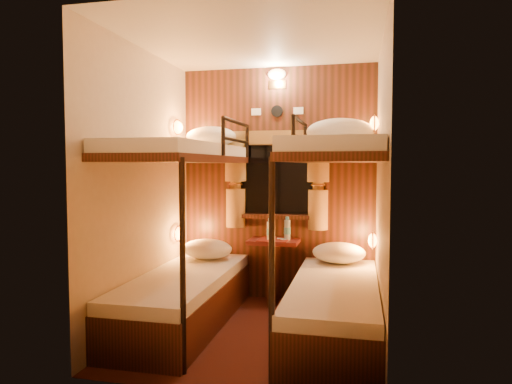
% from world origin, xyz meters
% --- Properties ---
extents(floor, '(2.10, 2.10, 0.00)m').
position_xyz_m(floor, '(0.00, 0.00, 0.00)').
color(floor, '#39170F').
rests_on(floor, ground).
extents(ceiling, '(2.10, 2.10, 0.00)m').
position_xyz_m(ceiling, '(0.00, 0.00, 2.40)').
color(ceiling, silver).
rests_on(ceiling, wall_back).
extents(wall_back, '(2.40, 0.00, 2.40)m').
position_xyz_m(wall_back, '(0.00, 1.05, 1.20)').
color(wall_back, '#C6B293').
rests_on(wall_back, floor).
extents(wall_front, '(2.40, 0.00, 2.40)m').
position_xyz_m(wall_front, '(0.00, -1.05, 1.20)').
color(wall_front, '#C6B293').
rests_on(wall_front, floor).
extents(wall_left, '(0.00, 2.40, 2.40)m').
position_xyz_m(wall_left, '(-1.00, 0.00, 1.20)').
color(wall_left, '#C6B293').
rests_on(wall_left, floor).
extents(wall_right, '(0.00, 2.40, 2.40)m').
position_xyz_m(wall_right, '(1.00, 0.00, 1.20)').
color(wall_right, '#C6B293').
rests_on(wall_right, floor).
extents(back_panel, '(2.00, 0.03, 2.40)m').
position_xyz_m(back_panel, '(0.00, 1.04, 1.20)').
color(back_panel, black).
rests_on(back_panel, floor).
extents(bunk_left, '(0.72, 1.90, 1.82)m').
position_xyz_m(bunk_left, '(-0.65, 0.07, 0.56)').
color(bunk_left, black).
rests_on(bunk_left, floor).
extents(bunk_right, '(0.72, 1.90, 1.82)m').
position_xyz_m(bunk_right, '(0.65, 0.07, 0.56)').
color(bunk_right, black).
rests_on(bunk_right, floor).
extents(window, '(1.00, 0.12, 0.79)m').
position_xyz_m(window, '(0.00, 1.00, 1.18)').
color(window, black).
rests_on(window, back_panel).
extents(curtains, '(1.10, 0.22, 1.00)m').
position_xyz_m(curtains, '(0.00, 0.97, 1.26)').
color(curtains, olive).
rests_on(curtains, back_panel).
extents(back_fixtures, '(0.54, 0.09, 0.48)m').
position_xyz_m(back_fixtures, '(0.00, 1.00, 2.25)').
color(back_fixtures, black).
rests_on(back_fixtures, back_panel).
extents(reading_lamps, '(2.00, 0.20, 1.25)m').
position_xyz_m(reading_lamps, '(-0.00, 0.70, 1.24)').
color(reading_lamps, orange).
rests_on(reading_lamps, wall_left).
extents(table, '(0.50, 0.34, 0.66)m').
position_xyz_m(table, '(0.00, 0.85, 0.41)').
color(table, maroon).
rests_on(table, floor).
extents(bottle_left, '(0.06, 0.06, 0.22)m').
position_xyz_m(bottle_left, '(-0.04, 0.82, 0.74)').
color(bottle_left, '#99BFE5').
rests_on(bottle_left, table).
extents(bottle_right, '(0.07, 0.07, 0.23)m').
position_xyz_m(bottle_right, '(0.13, 0.88, 0.75)').
color(bottle_right, '#99BFE5').
rests_on(bottle_right, table).
extents(sachet_a, '(0.10, 0.08, 0.01)m').
position_xyz_m(sachet_a, '(0.07, 0.90, 0.65)').
color(sachet_a, silver).
rests_on(sachet_a, table).
extents(sachet_b, '(0.10, 0.10, 0.01)m').
position_xyz_m(sachet_b, '(0.11, 0.86, 0.65)').
color(sachet_b, silver).
rests_on(sachet_b, table).
extents(pillow_lower_left, '(0.51, 0.36, 0.20)m').
position_xyz_m(pillow_lower_left, '(-0.65, 0.68, 0.56)').
color(pillow_lower_left, silver).
rests_on(pillow_lower_left, bunk_left).
extents(pillow_lower_right, '(0.51, 0.36, 0.20)m').
position_xyz_m(pillow_lower_right, '(0.65, 0.78, 0.56)').
color(pillow_lower_right, silver).
rests_on(pillow_lower_right, bunk_right).
extents(pillow_upper_left, '(0.52, 0.37, 0.21)m').
position_xyz_m(pillow_upper_left, '(-0.65, 0.83, 1.69)').
color(pillow_upper_left, silver).
rests_on(pillow_upper_left, bunk_left).
extents(pillow_upper_right, '(0.63, 0.45, 0.25)m').
position_xyz_m(pillow_upper_right, '(0.65, 0.71, 1.71)').
color(pillow_upper_right, silver).
rests_on(pillow_upper_right, bunk_right).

